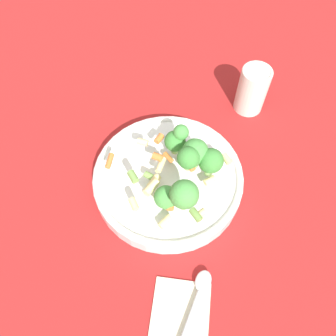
% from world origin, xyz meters
% --- Properties ---
extents(ground_plane, '(3.00, 3.00, 0.00)m').
position_xyz_m(ground_plane, '(0.00, 0.00, 0.00)').
color(ground_plane, maroon).
extents(bowl, '(0.29, 0.29, 0.04)m').
position_xyz_m(bowl, '(0.00, 0.00, 0.02)').
color(bowl, white).
rests_on(bowl, ground_plane).
extents(pasta_salad, '(0.18, 0.21, 0.10)m').
position_xyz_m(pasta_salad, '(0.00, 0.04, 0.09)').
color(pasta_salad, '#8CB766').
rests_on(pasta_salad, bowl).
extents(cup, '(0.06, 0.06, 0.11)m').
position_xyz_m(cup, '(-0.26, 0.07, 0.05)').
color(cup, silver).
rests_on(cup, ground_plane).
extents(napkin, '(0.16, 0.13, 0.01)m').
position_xyz_m(napkin, '(0.22, 0.13, 0.00)').
color(napkin, beige).
rests_on(napkin, ground_plane).
extents(spoon, '(0.15, 0.03, 0.01)m').
position_xyz_m(spoon, '(0.17, 0.14, 0.01)').
color(spoon, silver).
rests_on(spoon, napkin).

